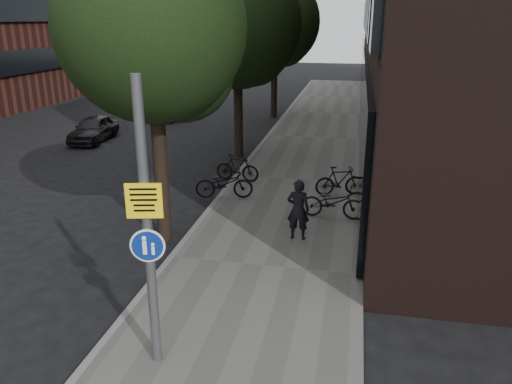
% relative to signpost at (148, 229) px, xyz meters
% --- Properties ---
extents(ground, '(120.00, 120.00, 0.00)m').
position_rel_signpost_xyz_m(ground, '(0.88, 0.31, -2.48)').
color(ground, black).
rests_on(ground, ground).
extents(sidewalk, '(4.50, 60.00, 0.12)m').
position_rel_signpost_xyz_m(sidewalk, '(1.13, 10.31, -2.42)').
color(sidewalk, '#5C5A55').
rests_on(sidewalk, ground).
extents(curb_edge, '(0.15, 60.00, 0.13)m').
position_rel_signpost_xyz_m(curb_edge, '(-1.12, 10.31, -2.41)').
color(curb_edge, slate).
rests_on(curb_edge, ground).
extents(street_tree_near, '(4.40, 4.40, 7.50)m').
position_rel_signpost_xyz_m(street_tree_near, '(-1.65, 4.95, 2.63)').
color(street_tree_near, black).
rests_on(street_tree_near, ground).
extents(street_tree_mid, '(5.00, 5.00, 7.80)m').
position_rel_signpost_xyz_m(street_tree_mid, '(-1.65, 13.45, 2.63)').
color(street_tree_mid, black).
rests_on(street_tree_mid, ground).
extents(street_tree_far, '(5.00, 5.00, 7.80)m').
position_rel_signpost_xyz_m(street_tree_far, '(-1.65, 22.45, 2.63)').
color(street_tree_far, black).
rests_on(street_tree_far, ground).
extents(signpost, '(0.53, 0.16, 4.67)m').
position_rel_signpost_xyz_m(signpost, '(0.00, 0.00, 0.00)').
color(signpost, '#595B5E').
rests_on(signpost, sidewalk).
extents(pedestrian, '(0.59, 0.40, 1.59)m').
position_rel_signpost_xyz_m(pedestrian, '(1.71, 5.28, -1.56)').
color(pedestrian, black).
rests_on(pedestrian, sidewalk).
extents(parked_bike_facade_near, '(1.80, 0.70, 0.93)m').
position_rel_signpost_xyz_m(parked_bike_facade_near, '(2.51, 6.89, -1.89)').
color(parked_bike_facade_near, black).
rests_on(parked_bike_facade_near, sidewalk).
extents(parked_bike_facade_far, '(1.65, 0.90, 0.96)m').
position_rel_signpost_xyz_m(parked_bike_facade_far, '(2.63, 8.87, -1.88)').
color(parked_bike_facade_far, black).
rests_on(parked_bike_facade_far, sidewalk).
extents(parked_bike_curb_near, '(1.89, 0.99, 0.95)m').
position_rel_signpost_xyz_m(parked_bike_curb_near, '(-0.92, 7.89, -1.89)').
color(parked_bike_curb_near, black).
rests_on(parked_bike_curb_near, sidewalk).
extents(parked_bike_curb_far, '(1.60, 0.62, 0.94)m').
position_rel_signpost_xyz_m(parked_bike_curb_far, '(-0.92, 9.69, -1.89)').
color(parked_bike_curb_far, black).
rests_on(parked_bike_curb_far, sidewalk).
extents(parked_car_near, '(1.64, 3.55, 1.18)m').
position_rel_signpost_xyz_m(parked_car_near, '(-9.05, 14.65, -1.89)').
color(parked_car_near, black).
rests_on(parked_car_near, ground).
extents(parked_car_mid, '(1.59, 3.48, 1.11)m').
position_rel_signpost_xyz_m(parked_car_mid, '(-7.24, 20.77, -1.93)').
color(parked_car_mid, maroon).
rests_on(parked_car_mid, ground).
extents(parked_car_far, '(2.11, 4.54, 1.28)m').
position_rel_signpost_xyz_m(parked_car_far, '(-8.91, 26.30, -1.84)').
color(parked_car_far, black).
rests_on(parked_car_far, ground).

